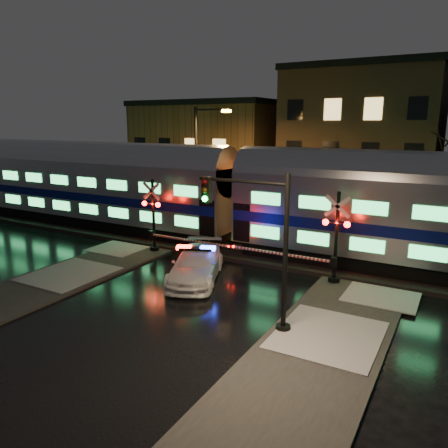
% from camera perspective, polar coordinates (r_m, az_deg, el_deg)
% --- Properties ---
extents(ground, '(120.00, 120.00, 0.00)m').
position_cam_1_polar(ground, '(21.22, -1.45, -7.38)').
color(ground, black).
rests_on(ground, ground).
extents(ballast, '(90.00, 4.20, 0.24)m').
position_cam_1_polar(ballast, '(25.38, 4.33, -3.66)').
color(ballast, black).
rests_on(ballast, ground).
extents(sidewalk_left, '(4.00, 20.00, 0.12)m').
position_cam_1_polar(sidewalk_left, '(21.33, -25.66, -8.45)').
color(sidewalk_left, '#2D2D2D').
rests_on(sidewalk_left, ground).
extents(sidewalk_right, '(4.00, 20.00, 0.12)m').
position_cam_1_polar(sidewalk_right, '(13.80, 9.76, -19.38)').
color(sidewalk_right, '#2D2D2D').
rests_on(sidewalk_right, ground).
extents(building_left, '(14.00, 10.00, 9.00)m').
position_cam_1_polar(building_left, '(45.52, -1.43, 9.43)').
color(building_left, brown).
rests_on(building_left, ground).
extents(building_mid, '(12.00, 11.00, 11.50)m').
position_cam_1_polar(building_mid, '(40.44, 17.86, 10.13)').
color(building_mid, brown).
rests_on(building_mid, ground).
extents(train, '(51.00, 3.12, 5.92)m').
position_cam_1_polar(train, '(25.22, 1.65, 3.89)').
color(train, black).
rests_on(train, ballast).
extents(police_car, '(3.97, 5.70, 1.70)m').
position_cam_1_polar(police_car, '(21.08, -3.66, -5.32)').
color(police_car, white).
rests_on(police_car, ground).
extents(crossing_signal_right, '(6.21, 0.67, 4.40)m').
position_cam_1_polar(crossing_signal_right, '(20.87, 13.41, -2.83)').
color(crossing_signal_right, black).
rests_on(crossing_signal_right, ground).
extents(crossing_signal_left, '(6.06, 0.67, 4.29)m').
position_cam_1_polar(crossing_signal_left, '(25.28, -8.66, 0.06)').
color(crossing_signal_left, black).
rests_on(crossing_signal_left, ground).
extents(traffic_light, '(3.74, 0.69, 5.79)m').
position_cam_1_polar(traffic_light, '(15.60, 4.90, -3.13)').
color(traffic_light, black).
rests_on(traffic_light, ground).
extents(streetlight, '(2.84, 0.30, 8.49)m').
position_cam_1_polar(streetlight, '(31.00, -3.22, 8.41)').
color(streetlight, black).
rests_on(streetlight, ground).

